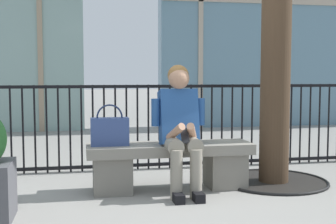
% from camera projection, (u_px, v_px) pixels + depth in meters
% --- Properties ---
extents(ground_plane, '(60.00, 60.00, 0.00)m').
position_uv_depth(ground_plane, '(170.00, 189.00, 4.40)').
color(ground_plane, gray).
extents(stone_bench, '(1.60, 0.44, 0.45)m').
position_uv_depth(stone_bench, '(170.00, 162.00, 4.38)').
color(stone_bench, gray).
rests_on(stone_bench, ground).
extents(seated_person_with_phone, '(0.52, 0.66, 1.21)m').
position_uv_depth(seated_person_with_phone, '(180.00, 124.00, 4.23)').
color(seated_person_with_phone, gray).
rests_on(seated_person_with_phone, ground).
extents(handbag_on_bench, '(0.36, 0.14, 0.39)m').
position_uv_depth(handbag_on_bench, '(110.00, 131.00, 4.23)').
color(handbag_on_bench, '#33477F').
rests_on(handbag_on_bench, stone_bench).
extents(plaza_railing, '(7.14, 0.04, 1.00)m').
position_uv_depth(plaza_railing, '(154.00, 126.00, 5.33)').
color(plaza_railing, black).
rests_on(plaza_railing, ground).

